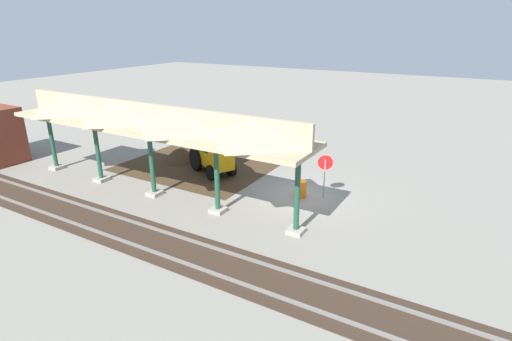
{
  "coord_description": "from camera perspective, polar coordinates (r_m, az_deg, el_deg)",
  "views": [
    {
      "loc": [
        -7.56,
        17.97,
        8.49
      ],
      "look_at": [
        1.9,
        1.62,
        1.6
      ],
      "focal_mm": 28.0,
      "sensor_mm": 36.0,
      "label": 1
    }
  ],
  "objects": [
    {
      "name": "traffic_barrel",
      "position": [
        20.96,
        6.44,
        -2.64
      ],
      "size": [
        0.56,
        0.56,
        0.9
      ],
      "primitive_type": "cylinder",
      "color": "orange",
      "rests_on": "ground"
    },
    {
      "name": "platform_canopy",
      "position": [
        20.67,
        -15.26,
        7.29
      ],
      "size": [
        17.67,
        3.2,
        4.9
      ],
      "color": "#9E998E",
      "rests_on": "ground"
    },
    {
      "name": "stop_sign",
      "position": [
        20.57,
        9.83,
        0.42
      ],
      "size": [
        0.73,
        0.28,
        2.34
      ],
      "color": "gray",
      "rests_on": "ground"
    },
    {
      "name": "dirt_mound",
      "position": [
        27.05,
        -10.73,
        1.39
      ],
      "size": [
        4.83,
        4.83,
        2.16
      ],
      "primitive_type": "cone",
      "color": "#42301E",
      "rests_on": "ground"
    },
    {
      "name": "ground_plane",
      "position": [
        21.26,
        6.64,
        -3.64
      ],
      "size": [
        120.0,
        120.0,
        0.0
      ],
      "primitive_type": "plane",
      "color": "gray"
    },
    {
      "name": "dirt_work_zone",
      "position": [
        25.82,
        -8.52,
        0.62
      ],
      "size": [
        9.2,
        7.0,
        0.01
      ],
      "primitive_type": "cube",
      "color": "#42301E",
      "rests_on": "ground"
    },
    {
      "name": "rail_tracks",
      "position": [
        15.47,
        -4.86,
        -13.18
      ],
      "size": [
        60.0,
        2.58,
        0.15
      ],
      "color": "slate",
      "rests_on": "ground"
    },
    {
      "name": "backhoe",
      "position": [
        24.35,
        -6.36,
        2.66
      ],
      "size": [
        5.09,
        3.49,
        2.82
      ],
      "color": "orange",
      "rests_on": "ground"
    }
  ]
}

